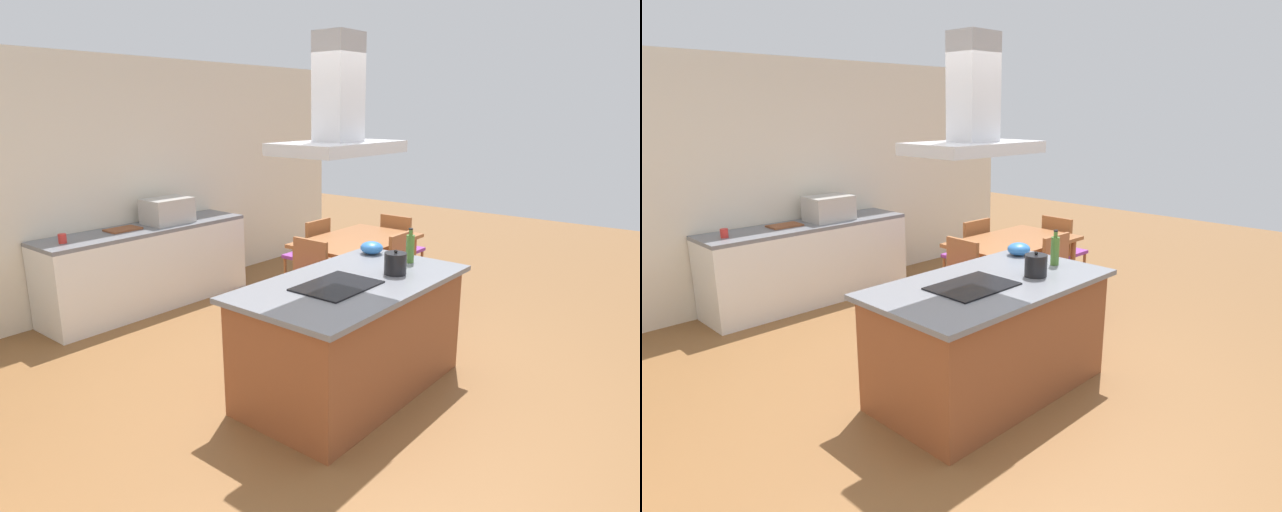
{
  "view_description": "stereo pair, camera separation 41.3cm",
  "coord_description": "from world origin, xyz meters",
  "views": [
    {
      "loc": [
        -3.23,
        -2.3,
        2.15
      ],
      "look_at": [
        0.11,
        0.4,
        1.0
      ],
      "focal_mm": 31.04,
      "sensor_mm": 36.0,
      "label": 1
    },
    {
      "loc": [
        -2.96,
        -2.61,
        2.15
      ],
      "look_at": [
        0.11,
        0.4,
        1.0
      ],
      "focal_mm": 31.04,
      "sensor_mm": 36.0,
      "label": 2
    }
  ],
  "objects": [
    {
      "name": "kitchen_island",
      "position": [
        0.0,
        0.0,
        0.45
      ],
      "size": [
        1.88,
        1.04,
        0.9
      ],
      "color": "brown",
      "rests_on": "ground"
    },
    {
      "name": "chair_at_right_end",
      "position": [
        2.58,
        1.13,
        0.51
      ],
      "size": [
        0.42,
        0.42,
        0.89
      ],
      "color": "purple",
      "rests_on": "ground"
    },
    {
      "name": "chair_facing_back_wall",
      "position": [
        1.67,
        1.8,
        0.51
      ],
      "size": [
        0.42,
        0.42,
        0.89
      ],
      "color": "purple",
      "rests_on": "ground"
    },
    {
      "name": "wall_back",
      "position": [
        0.0,
        3.25,
        1.35
      ],
      "size": [
        7.2,
        0.1,
        2.7
      ],
      "primitive_type": "cube",
      "color": "beige",
      "rests_on": "ground"
    },
    {
      "name": "coffee_mug_red",
      "position": [
        -0.78,
        2.85,
        0.95
      ],
      "size": [
        0.08,
        0.08,
        0.09
      ],
      "primitive_type": "cylinder",
      "color": "red",
      "rests_on": "back_counter"
    },
    {
      "name": "olive_oil_bottle",
      "position": [
        0.71,
        -0.08,
        1.02
      ],
      "size": [
        0.07,
        0.07,
        0.29
      ],
      "color": "#47722D",
      "rests_on": "kitchen_island"
    },
    {
      "name": "countertop_microwave",
      "position": [
        0.44,
        2.88,
        1.04
      ],
      "size": [
        0.5,
        0.38,
        0.28
      ],
      "primitive_type": "cube",
      "color": "#B2AFAA",
      "rests_on": "back_counter"
    },
    {
      "name": "ground",
      "position": [
        0.0,
        1.5,
        0.0
      ],
      "size": [
        16.0,
        16.0,
        0.0
      ],
      "primitive_type": "plane",
      "color": "brown"
    },
    {
      "name": "chair_at_left_end",
      "position": [
        0.75,
        1.13,
        0.51
      ],
      "size": [
        0.42,
        0.42,
        0.89
      ],
      "color": "purple",
      "rests_on": "ground"
    },
    {
      "name": "back_counter",
      "position": [
        0.14,
        2.88,
        0.45
      ],
      "size": [
        2.34,
        0.62,
        0.9
      ],
      "color": "silver",
      "rests_on": "ground"
    },
    {
      "name": "cooktop",
      "position": [
        -0.19,
        0.0,
        0.91
      ],
      "size": [
        0.6,
        0.44,
        0.01
      ],
      "primitive_type": "cube",
      "color": "black",
      "rests_on": "kitchen_island"
    },
    {
      "name": "dining_table",
      "position": [
        1.67,
        1.13,
        0.67
      ],
      "size": [
        1.4,
        0.9,
        0.75
      ],
      "color": "#995B33",
      "rests_on": "ground"
    },
    {
      "name": "chair_facing_island",
      "position": [
        1.67,
        0.47,
        0.51
      ],
      "size": [
        0.42,
        0.42,
        0.89
      ],
      "color": "purple",
      "rests_on": "ground"
    },
    {
      "name": "tea_kettle",
      "position": [
        0.34,
        -0.16,
        0.99
      ],
      "size": [
        0.23,
        0.17,
        0.2
      ],
      "color": "black",
      "rests_on": "kitchen_island"
    },
    {
      "name": "cutting_board",
      "position": [
        -0.09,
        2.93,
        0.91
      ],
      "size": [
        0.34,
        0.24,
        0.02
      ],
      "primitive_type": "cube",
      "color": "brown",
      "rests_on": "back_counter"
    },
    {
      "name": "mixing_bowl",
      "position": [
        0.74,
        0.33,
        0.96
      ],
      "size": [
        0.2,
        0.2,
        0.11
      ],
      "primitive_type": "ellipsoid",
      "color": "#2D6BB7",
      "rests_on": "kitchen_island"
    },
    {
      "name": "range_hood",
      "position": [
        -0.19,
        0.0,
        2.1
      ],
      "size": [
        0.9,
        0.55,
        0.78
      ],
      "color": "#ADADB2"
    }
  ]
}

